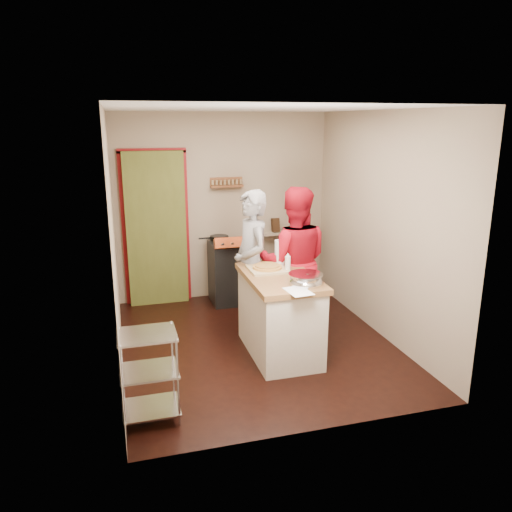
{
  "coord_description": "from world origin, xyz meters",
  "views": [
    {
      "loc": [
        -1.44,
        -5.09,
        2.48
      ],
      "look_at": [
        -0.01,
        0.0,
        1.04
      ],
      "focal_mm": 35.0,
      "sensor_mm": 36.0,
      "label": 1
    }
  ],
  "objects_px": {
    "wire_shelving": "(149,372)",
    "stove": "(232,271)",
    "person_stripe": "(251,264)",
    "person_red": "(294,261)",
    "island": "(280,312)"
  },
  "relations": [
    {
      "from": "stove",
      "to": "person_stripe",
      "type": "bearing_deg",
      "value": -91.52
    },
    {
      "from": "wire_shelving",
      "to": "island",
      "type": "height_order",
      "value": "island"
    },
    {
      "from": "person_stripe",
      "to": "person_red",
      "type": "height_order",
      "value": "person_red"
    },
    {
      "from": "wire_shelving",
      "to": "person_red",
      "type": "distance_m",
      "value": 2.33
    },
    {
      "from": "person_stripe",
      "to": "person_red",
      "type": "xyz_separation_m",
      "value": [
        0.5,
        -0.08,
        0.02
      ]
    },
    {
      "from": "stove",
      "to": "wire_shelving",
      "type": "relative_size",
      "value": 1.26
    },
    {
      "from": "person_stripe",
      "to": "island",
      "type": "bearing_deg",
      "value": 8.6
    },
    {
      "from": "island",
      "to": "person_stripe",
      "type": "height_order",
      "value": "person_stripe"
    },
    {
      "from": "island",
      "to": "person_stripe",
      "type": "distance_m",
      "value": 0.73
    },
    {
      "from": "wire_shelving",
      "to": "stove",
      "type": "bearing_deg",
      "value": 63.15
    },
    {
      "from": "stove",
      "to": "person_red",
      "type": "distance_m",
      "value": 1.36
    },
    {
      "from": "island",
      "to": "person_red",
      "type": "xyz_separation_m",
      "value": [
        0.34,
        0.52,
        0.41
      ]
    },
    {
      "from": "stove",
      "to": "wire_shelving",
      "type": "distance_m",
      "value": 2.94
    },
    {
      "from": "island",
      "to": "wire_shelving",
      "type": "bearing_deg",
      "value": -148.34
    },
    {
      "from": "stove",
      "to": "person_stripe",
      "type": "xyz_separation_m",
      "value": [
        -0.03,
        -1.13,
        0.42
      ]
    }
  ]
}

